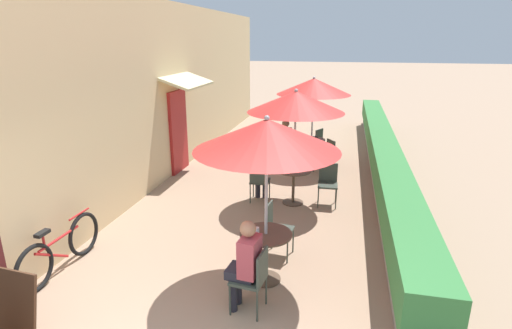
{
  "coord_description": "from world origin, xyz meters",
  "views": [
    {
      "loc": [
        1.78,
        -2.77,
        3.34
      ],
      "look_at": [
        0.15,
        4.45,
        1.0
      ],
      "focal_mm": 28.0,
      "sensor_mm": 36.0,
      "label": 1
    }
  ],
  "objects": [
    {
      "name": "cafe_chair_mid_left",
      "position": [
        0.11,
        4.96,
        0.52
      ],
      "size": [
        0.42,
        0.42,
        0.87
      ],
      "rotation": [
        0.0,
        0.0,
        6.33
      ],
      "color": "#384238",
      "rests_on": "ground_plane"
    },
    {
      "name": "patio_umbrella_far",
      "position": [
        0.94,
        7.8,
        2.15
      ],
      "size": [
        1.94,
        1.94,
        2.41
      ],
      "color": "#B7B7BC",
      "rests_on": "ground_plane"
    },
    {
      "name": "cafe_chair_far_right",
      "position": [
        1.19,
        8.47,
        0.52
      ],
      "size": [
        0.54,
        0.54,
        0.87
      ],
      "rotation": [
        0.0,
        0.0,
        10.52
      ],
      "color": "#384238",
      "rests_on": "ground_plane"
    },
    {
      "name": "seated_patron_far_back",
      "position": [
        0.23,
        7.8,
        0.69
      ],
      "size": [
        0.35,
        0.42,
        1.25
      ],
      "rotation": [
        0.0,
        0.0,
        12.62
      ],
      "color": "#23232D",
      "rests_on": "ground_plane"
    },
    {
      "name": "coffee_cup_far",
      "position": [
        1.06,
        7.83,
        0.79
      ],
      "size": [
        0.07,
        0.07,
        0.09
      ],
      "color": "#232328",
      "rests_on": "patio_table_far"
    },
    {
      "name": "patio_umbrella_mid",
      "position": [
        0.82,
        5.07,
        2.15
      ],
      "size": [
        1.94,
        1.94,
        2.41
      ],
      "color": "#B7B7BC",
      "rests_on": "ground_plane"
    },
    {
      "name": "seated_patron_mid_left",
      "position": [
        0.11,
        5.07,
        0.69
      ],
      "size": [
        0.35,
        0.41,
        1.25
      ],
      "rotation": [
        0.0,
        0.0,
        6.33
      ],
      "color": "#23232D",
      "rests_on": "ground_plane"
    },
    {
      "name": "coffee_cup_mid",
      "position": [
        0.8,
        4.93,
        0.79
      ],
      "size": [
        0.07,
        0.07,
        0.09
      ],
      "color": "#B73D3D",
      "rests_on": "patio_table_mid"
    },
    {
      "name": "seated_patron_near_right",
      "position": [
        0.69,
        1.46,
        0.69
      ],
      "size": [
        0.43,
        0.36,
        1.25
      ],
      "rotation": [
        0.0,
        0.0,
        7.74
      ],
      "color": "#23232D",
      "rests_on": "ground_plane"
    },
    {
      "name": "coffee_cup_near",
      "position": [
        0.68,
        2.13,
        0.79
      ],
      "size": [
        0.07,
        0.07,
        0.09
      ],
      "color": "white",
      "rests_on": "patio_table_near"
    },
    {
      "name": "cafe_facade_wall",
      "position": [
        -2.54,
        7.21,
        2.09
      ],
      "size": [
        0.98,
        14.7,
        4.2
      ],
      "color": "#D6B784",
      "rests_on": "ground_plane"
    },
    {
      "name": "patio_table_far",
      "position": [
        0.94,
        7.8,
        0.53
      ],
      "size": [
        0.74,
        0.74,
        0.74
      ],
      "color": "brown",
      "rests_on": "ground_plane"
    },
    {
      "name": "planter_hedge",
      "position": [
        2.75,
        7.25,
        0.54
      ],
      "size": [
        0.6,
        13.7,
        1.01
      ],
      "color": "gray",
      "rests_on": "ground_plane"
    },
    {
      "name": "cafe_chair_near_left",
      "position": [
        0.81,
        2.87,
        0.52
      ],
      "size": [
        0.44,
        0.44,
        0.87
      ],
      "rotation": [
        0.0,
        0.0,
        4.6
      ],
      "color": "#384238",
      "rests_on": "ground_plane"
    },
    {
      "name": "bicycle_leaning",
      "position": [
        -2.2,
        1.71,
        0.36
      ],
      "size": [
        0.11,
        1.75,
        0.79
      ],
      "rotation": [
        0.0,
        0.0,
        -0.02
      ],
      "color": "black",
      "rests_on": "ground_plane"
    },
    {
      "name": "cafe_chair_near_right",
      "position": [
        0.8,
        1.45,
        0.52
      ],
      "size": [
        0.44,
        0.44,
        0.87
      ],
      "rotation": [
        0.0,
        0.0,
        7.74
      ],
      "color": "#384238",
      "rests_on": "ground_plane"
    },
    {
      "name": "patio_table_near",
      "position": [
        0.81,
        2.16,
        0.53
      ],
      "size": [
        0.74,
        0.74,
        0.74
      ],
      "color": "brown",
      "rests_on": "ground_plane"
    },
    {
      "name": "cafe_chair_mid_right",
      "position": [
        1.52,
        5.17,
        0.52
      ],
      "size": [
        0.42,
        0.42,
        0.87
      ],
      "rotation": [
        0.0,
        0.0,
        9.47
      ],
      "color": "#384238",
      "rests_on": "ground_plane"
    },
    {
      "name": "cafe_chair_far_left",
      "position": [
        1.39,
        7.24,
        0.52
      ],
      "size": [
        0.55,
        0.55,
        0.87
      ],
      "rotation": [
        0.0,
        0.0,
        8.43
      ],
      "color": "#384238",
      "rests_on": "ground_plane"
    },
    {
      "name": "patio_table_mid",
      "position": [
        0.82,
        5.07,
        0.53
      ],
      "size": [
        0.74,
        0.74,
        0.74
      ],
      "color": "brown",
      "rests_on": "ground_plane"
    },
    {
      "name": "patio_umbrella_near",
      "position": [
        0.81,
        2.16,
        2.15
      ],
      "size": [
        1.94,
        1.94,
        2.41
      ],
      "color": "#B7B7BC",
      "rests_on": "ground_plane"
    },
    {
      "name": "cafe_chair_far_back",
      "position": [
        0.23,
        7.69,
        0.52
      ],
      "size": [
        0.42,
        0.42,
        0.87
      ],
      "rotation": [
        0.0,
        0.0,
        12.62
      ],
      "color": "#384238",
      "rests_on": "ground_plane"
    }
  ]
}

